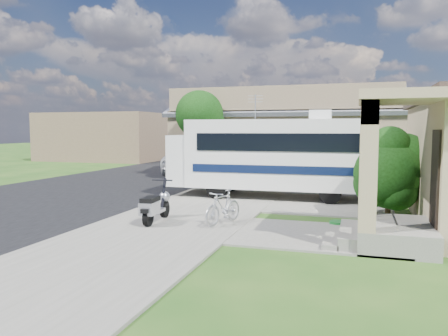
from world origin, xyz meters
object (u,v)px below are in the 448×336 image
(bicycle, at_px, (223,209))
(van, at_px, (215,154))
(shrub, at_px, (391,171))
(pickup_truck, at_px, (192,160))
(motorhome, at_px, (273,154))
(scooter, at_px, (155,206))
(garden_hose, at_px, (338,226))

(bicycle, height_order, van, van)
(shrub, height_order, pickup_truck, shrub)
(van, bearing_deg, bicycle, -64.70)
(motorhome, relative_size, scooter, 4.39)
(bicycle, height_order, pickup_truck, pickup_truck)
(motorhome, bearing_deg, bicycle, -94.70)
(scooter, distance_m, van, 21.35)
(shrub, height_order, scooter, shrub)
(scooter, distance_m, bicycle, 1.89)
(bicycle, relative_size, pickup_truck, 0.29)
(shrub, xyz_separation_m, garden_hose, (-1.40, -2.01, -1.29))
(pickup_truck, bearing_deg, shrub, 127.10)
(shrub, xyz_separation_m, bicycle, (-4.37, -2.53, -0.92))
(shrub, relative_size, pickup_truck, 0.50)
(shrub, bearing_deg, garden_hose, -125.01)
(scooter, bearing_deg, garden_hose, 6.32)
(motorhome, relative_size, van, 1.38)
(motorhome, bearing_deg, pickup_truck, 127.00)
(motorhome, distance_m, shrub, 4.90)
(motorhome, height_order, scooter, motorhome)
(bicycle, distance_m, garden_hose, 3.04)
(pickup_truck, bearing_deg, bicycle, 107.85)
(shrub, bearing_deg, van, 122.56)
(shrub, bearing_deg, motorhome, 145.79)
(motorhome, distance_m, garden_hose, 5.67)
(bicycle, bearing_deg, scooter, -151.10)
(garden_hose, bearing_deg, van, 116.71)
(motorhome, xyz_separation_m, pickup_truck, (-6.50, 8.27, -0.92))
(scooter, xyz_separation_m, pickup_truck, (-4.32, 13.89, 0.24))
(pickup_truck, relative_size, garden_hose, 12.81)
(shrub, bearing_deg, bicycle, -149.94)
(garden_hose, bearing_deg, shrub, 54.99)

